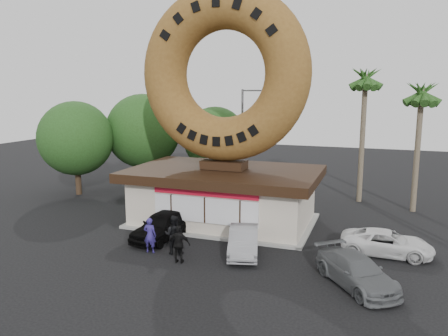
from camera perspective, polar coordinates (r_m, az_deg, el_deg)
The scene contains 16 objects.
ground at distance 21.60m, azimuth -5.49°, elevation -11.45°, with size 90.00×90.00×0.00m, color black.
donut_shop at distance 26.35m, azimuth -0.01°, elevation -3.39°, with size 11.20×7.20×3.80m.
giant_donut at distance 25.65m, azimuth 0.00°, elevation 12.15°, with size 10.06×10.06×2.56m, color brown.
tree_west at distance 36.19m, azimuth -10.51°, elevation 4.76°, with size 6.00×6.00×7.65m.
tree_mid at distance 35.68m, azimuth -1.16°, elevation 3.85°, with size 5.20×5.20×6.63m.
tree_far at distance 34.90m, azimuth -18.79°, elevation 3.68°, with size 5.60×5.60×7.14m.
palm_near at distance 32.16m, azimuth 17.99°, elevation 10.51°, with size 2.60×2.60×9.75m.
palm_far at distance 30.72m, azimuth 24.39°, elevation 8.41°, with size 2.60×2.60×8.75m.
street_lamp at distance 35.88m, azimuth 2.62°, elevation 4.61°, with size 2.11×0.20×8.00m.
person_left at distance 22.04m, azimuth -9.65°, elevation -8.64°, with size 0.65×0.43×1.78m, color navy.
person_center at distance 21.69m, azimuth -6.55°, elevation -8.64°, with size 0.95×0.74×1.95m, color black.
person_right at distance 20.60m, azimuth -5.89°, elevation -9.87°, with size 1.06×0.44×1.80m, color black.
car_black at distance 23.99m, azimuth -8.05°, elevation -7.40°, with size 1.76×4.37×1.49m, color black.
car_silver at distance 21.71m, azimuth 2.57°, elevation -9.45°, with size 1.39×3.98×1.31m, color gray.
car_grey at distance 19.11m, azimuth 16.91°, elevation -12.78°, with size 1.77×4.34×1.26m, color slate.
car_white at distance 22.96m, azimuth 20.49°, elevation -9.14°, with size 2.00×4.33×1.20m, color silver.
Camera 1 is at (8.66, -18.13, 7.93)m, focal length 35.00 mm.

